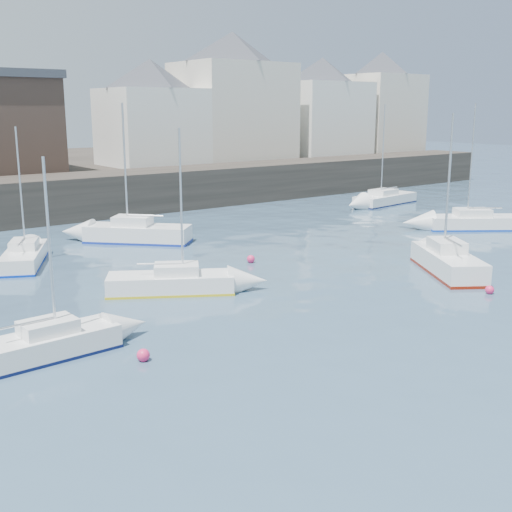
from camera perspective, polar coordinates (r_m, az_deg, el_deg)
water at (r=20.07m, az=21.55°, el=-10.37°), size 220.00×220.00×0.00m
quay_wall at (r=47.46m, az=-17.09°, el=4.98°), size 90.00×5.00×3.00m
bldg_east_a at (r=62.68m, az=-2.06°, el=14.05°), size 13.36×13.36×11.80m
bldg_east_b at (r=69.22m, az=5.86°, el=13.12°), size 11.88×11.88×9.95m
bldg_east_c at (r=75.63m, az=11.01°, el=13.32°), size 11.14×11.14×10.95m
bldg_east_d at (r=57.51m, az=-9.28°, el=12.55°), size 11.14×11.14×8.95m
sailboat_a at (r=21.26m, az=-18.41°, el=-7.52°), size 4.89×1.82×6.26m
sailboat_b at (r=27.46m, az=-7.53°, el=-2.32°), size 5.47×4.21×6.88m
sailboat_c at (r=31.71m, az=16.66°, el=-0.46°), size 4.57×5.73×7.44m
sailboat_d at (r=43.94m, az=18.96°, el=2.90°), size 6.23×5.26×7.95m
sailboat_f at (r=38.06m, az=-10.51°, el=2.05°), size 5.66×5.75×7.95m
sailboat_g at (r=53.48m, az=11.39°, el=5.01°), size 6.50×2.80×7.97m
sailboat_h at (r=34.11m, az=-19.90°, el=0.01°), size 3.84×5.47×6.79m
buoy_near at (r=20.47m, az=-9.97°, el=-9.16°), size 0.41×0.41×0.41m
buoy_mid at (r=28.89m, az=20.03°, el=-3.16°), size 0.37×0.37×0.37m
buoy_far at (r=32.58m, az=-0.46°, el=-0.58°), size 0.40×0.40×0.40m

